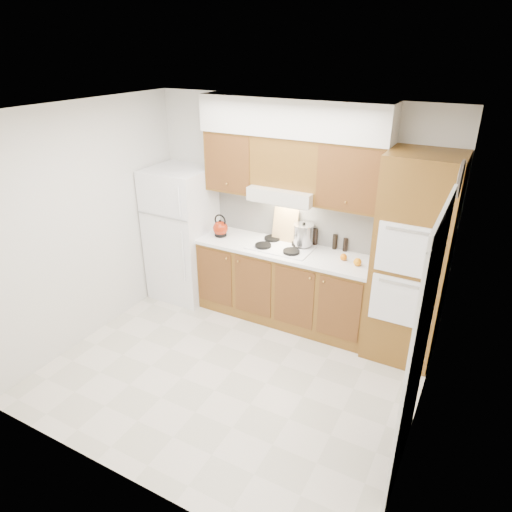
% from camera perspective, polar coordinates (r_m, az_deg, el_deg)
% --- Properties ---
extents(floor, '(3.60, 3.60, 0.00)m').
position_cam_1_polar(floor, '(4.91, -3.01, -14.16)').
color(floor, beige).
rests_on(floor, ground).
extents(ceiling, '(3.60, 3.60, 0.00)m').
position_cam_1_polar(ceiling, '(3.84, -3.92, 17.49)').
color(ceiling, white).
rests_on(ceiling, wall_back).
extents(wall_back, '(3.60, 0.02, 2.60)m').
position_cam_1_polar(wall_back, '(5.45, 4.82, 5.66)').
color(wall_back, silver).
rests_on(wall_back, floor).
extents(wall_left, '(0.02, 3.00, 2.60)m').
position_cam_1_polar(wall_left, '(5.31, -20.29, 3.62)').
color(wall_left, silver).
rests_on(wall_left, floor).
extents(wall_right, '(0.02, 3.00, 2.60)m').
position_cam_1_polar(wall_right, '(3.71, 21.27, -5.92)').
color(wall_right, silver).
rests_on(wall_right, floor).
extents(fridge, '(0.75, 0.72, 1.72)m').
position_cam_1_polar(fridge, '(5.98, -9.17, 2.72)').
color(fridge, white).
rests_on(fridge, floor).
extents(base_cabinets, '(2.11, 0.60, 0.90)m').
position_cam_1_polar(base_cabinets, '(5.53, 3.50, -3.63)').
color(base_cabinets, brown).
rests_on(base_cabinets, floor).
extents(countertop, '(2.13, 0.62, 0.04)m').
position_cam_1_polar(countertop, '(5.32, 3.58, 0.78)').
color(countertop, white).
rests_on(countertop, base_cabinets).
extents(backsplash, '(2.11, 0.03, 0.56)m').
position_cam_1_polar(backsplash, '(5.45, 4.97, 4.77)').
color(backsplash, white).
rests_on(backsplash, countertop).
extents(oven_cabinet, '(0.70, 0.65, 2.20)m').
position_cam_1_polar(oven_cabinet, '(4.88, 18.83, -0.62)').
color(oven_cabinet, brown).
rests_on(oven_cabinet, floor).
extents(upper_cab_left, '(0.63, 0.33, 0.70)m').
position_cam_1_polar(upper_cab_left, '(5.46, -2.70, 11.79)').
color(upper_cab_left, brown).
rests_on(upper_cab_left, wall_back).
extents(upper_cab_right, '(0.73, 0.33, 0.70)m').
position_cam_1_polar(upper_cab_right, '(4.91, 12.03, 9.74)').
color(upper_cab_right, brown).
rests_on(upper_cab_right, wall_back).
extents(range_hood, '(0.75, 0.45, 0.15)m').
position_cam_1_polar(range_hood, '(5.18, 3.67, 7.85)').
color(range_hood, silver).
rests_on(range_hood, wall_back).
extents(upper_cab_over_hood, '(0.75, 0.33, 0.55)m').
position_cam_1_polar(upper_cab_over_hood, '(5.14, 4.06, 11.75)').
color(upper_cab_over_hood, brown).
rests_on(upper_cab_over_hood, range_hood).
extents(soffit, '(2.13, 0.36, 0.40)m').
position_cam_1_polar(soffit, '(5.02, 4.70, 16.93)').
color(soffit, silver).
rests_on(soffit, wall_back).
extents(cooktop, '(0.74, 0.50, 0.01)m').
position_cam_1_polar(cooktop, '(5.34, 3.19, 1.21)').
color(cooktop, white).
rests_on(cooktop, countertop).
extents(doorway, '(0.02, 0.90, 2.10)m').
position_cam_1_polar(doorway, '(3.55, 19.58, -12.00)').
color(doorway, black).
rests_on(doorway, floor).
extents(wall_clock, '(0.02, 0.30, 0.30)m').
position_cam_1_polar(wall_clock, '(3.91, 24.20, 8.77)').
color(wall_clock, '#3F3833').
rests_on(wall_clock, wall_right).
extents(kettle, '(0.20, 0.20, 0.19)m').
position_cam_1_polar(kettle, '(5.62, -4.48, 3.46)').
color(kettle, maroon).
rests_on(kettle, countertop).
extents(cutting_board, '(0.31, 0.11, 0.40)m').
position_cam_1_polar(cutting_board, '(5.43, 3.67, 3.84)').
color(cutting_board, tan).
rests_on(cutting_board, countertop).
extents(stock_pot, '(0.25, 0.25, 0.24)m').
position_cam_1_polar(stock_pot, '(5.32, 5.94, 2.65)').
color(stock_pot, '#ABABAF').
rests_on(stock_pot, cooktop).
extents(condiment_a, '(0.07, 0.07, 0.21)m').
position_cam_1_polar(condiment_a, '(5.39, 7.40, 2.36)').
color(condiment_a, black).
rests_on(condiment_a, countertop).
extents(condiment_b, '(0.07, 0.07, 0.18)m').
position_cam_1_polar(condiment_b, '(5.33, 9.83, 1.77)').
color(condiment_b, black).
rests_on(condiment_b, countertop).
extents(condiment_c, '(0.07, 0.07, 0.15)m').
position_cam_1_polar(condiment_c, '(5.30, 11.10, 1.39)').
color(condiment_c, black).
rests_on(condiment_c, countertop).
extents(orange_near, '(0.10, 0.10, 0.09)m').
position_cam_1_polar(orange_near, '(4.99, 12.57, -0.74)').
color(orange_near, orange).
rests_on(orange_near, countertop).
extents(orange_far, '(0.09, 0.09, 0.08)m').
position_cam_1_polar(orange_far, '(5.08, 10.89, -0.12)').
color(orange_far, orange).
rests_on(orange_far, countertop).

